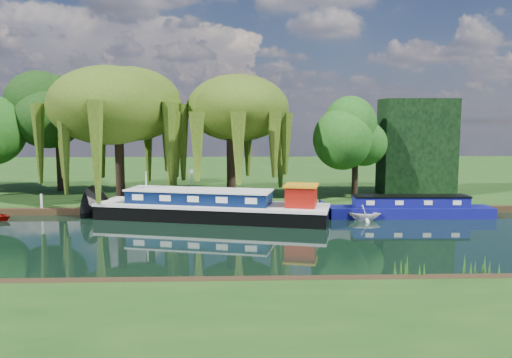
{
  "coord_description": "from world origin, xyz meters",
  "views": [
    {
      "loc": [
        4.2,
        -27.28,
        6.6
      ],
      "look_at": [
        5.27,
        5.54,
        2.8
      ],
      "focal_mm": 35.0,
      "sensor_mm": 36.0,
      "label": 1
    }
  ],
  "objects": [
    {
      "name": "far_bank",
      "position": [
        0.0,
        34.0,
        0.23
      ],
      "size": [
        120.0,
        52.0,
        0.45
      ],
      "primitive_type": "cube",
      "color": "#15390F",
      "rests_on": "ground"
    },
    {
      "name": "tree_far_right",
      "position": [
        13.44,
        12.26,
        5.26
      ],
      "size": [
        4.26,
        4.26,
        6.98
      ],
      "color": "black",
      "rests_on": "far_bank"
    },
    {
      "name": "white_cruiser",
      "position": [
        12.55,
        5.44,
        0.0
      ],
      "size": [
        2.37,
        2.11,
        1.15
      ],
      "primitive_type": "imported",
      "rotation": [
        0.0,
        0.0,
        1.46
      ],
      "color": "silver",
      "rests_on": "ground"
    },
    {
      "name": "ground",
      "position": [
        0.0,
        0.0,
        0.0
      ],
      "size": [
        120.0,
        120.0,
        0.0
      ],
      "primitive_type": "plane",
      "color": "black"
    },
    {
      "name": "mooring_posts",
      "position": [
        -0.5,
        8.4,
        0.95
      ],
      "size": [
        19.16,
        0.16,
        1.0
      ],
      "color": "silver",
      "rests_on": "far_bank"
    },
    {
      "name": "narrowboat",
      "position": [
        15.99,
        6.41,
        0.58
      ],
      "size": [
        11.26,
        2.16,
        1.64
      ],
      "rotation": [
        0.0,
        0.0,
        -0.03
      ],
      "color": "navy",
      "rests_on": "ground"
    },
    {
      "name": "reeds_near",
      "position": [
        6.87,
        -7.57,
        0.55
      ],
      "size": [
        33.7,
        1.5,
        1.1
      ],
      "color": "#1F4F15",
      "rests_on": "ground"
    },
    {
      "name": "tree_far_mid",
      "position": [
        -11.75,
        17.4,
        7.05
      ],
      "size": [
        5.86,
        5.86,
        9.58
      ],
      "color": "black",
      "rests_on": "far_bank"
    },
    {
      "name": "dutch_barge",
      "position": [
        2.4,
        6.01,
        0.82
      ],
      "size": [
        16.12,
        7.08,
        3.32
      ],
      "rotation": [
        0.0,
        0.0,
        -0.23
      ],
      "color": "black",
      "rests_on": "ground"
    },
    {
      "name": "willow_right",
      "position": [
        3.51,
        11.83,
        6.99
      ],
      "size": [
        7.36,
        7.36,
        8.96
      ],
      "color": "black",
      "rests_on": "far_bank"
    },
    {
      "name": "willow_left",
      "position": [
        -5.19,
        11.9,
        7.63
      ],
      "size": [
        8.25,
        8.25,
        9.88
      ],
      "color": "black",
      "rests_on": "far_bank"
    },
    {
      "name": "conifer_hedge",
      "position": [
        19.0,
        14.0,
        4.45
      ],
      "size": [
        6.0,
        3.0,
        8.0
      ],
      "primitive_type": "cube",
      "color": "black",
      "rests_on": "far_bank"
    },
    {
      "name": "lamppost",
      "position": [
        0.5,
        10.5,
        2.42
      ],
      "size": [
        0.36,
        0.36,
        2.56
      ],
      "color": "silver",
      "rests_on": "far_bank"
    }
  ]
}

